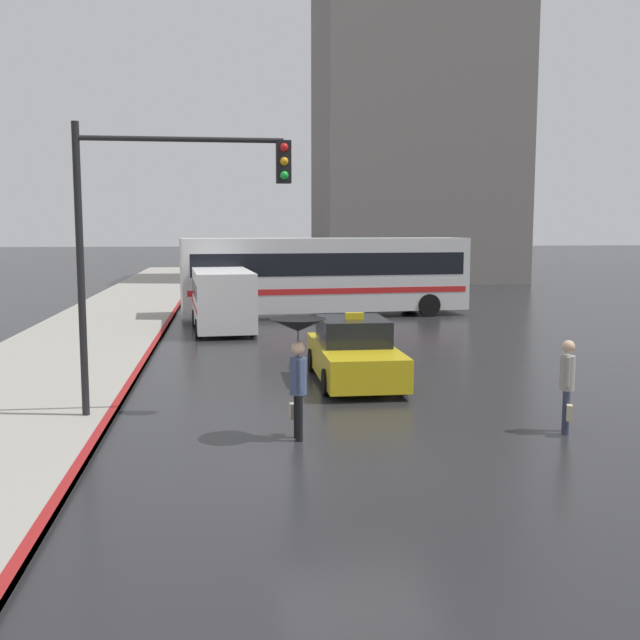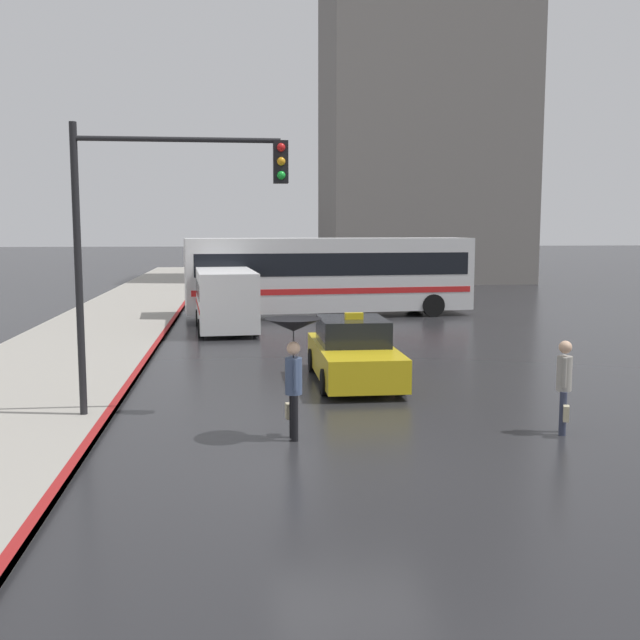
# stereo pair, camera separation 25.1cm
# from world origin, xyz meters

# --- Properties ---
(ground_plane) EXTENTS (300.00, 300.00, 0.00)m
(ground_plane) POSITION_xyz_m (0.00, 0.00, 0.00)
(ground_plane) COLOR #262628
(taxi) EXTENTS (1.91, 4.56, 1.69)m
(taxi) POSITION_xyz_m (1.02, 6.34, 0.69)
(taxi) COLOR gold
(taxi) RESTS_ON ground_plane
(ambulance_van) EXTENTS (2.39, 5.27, 2.20)m
(ambulance_van) POSITION_xyz_m (-2.19, 15.94, 1.23)
(ambulance_van) COLOR silver
(ambulance_van) RESTS_ON ground_plane
(city_bus) EXTENTS (12.25, 3.63, 3.31)m
(city_bus) POSITION_xyz_m (2.14, 20.12, 1.84)
(city_bus) COLOR silver
(city_bus) RESTS_ON ground_plane
(pedestrian_with_umbrella) EXTENTS (0.99, 0.99, 2.15)m
(pedestrian_with_umbrella) POSITION_xyz_m (-0.81, 1.44, 1.70)
(pedestrian_with_umbrella) COLOR black
(pedestrian_with_umbrella) RESTS_ON ground_plane
(pedestrian_man) EXTENTS (0.35, 0.56, 1.70)m
(pedestrian_man) POSITION_xyz_m (4.05, 1.26, 0.96)
(pedestrian_man) COLOR #2D3347
(pedestrian_man) RESTS_ON ground_plane
(traffic_light) EXTENTS (4.05, 0.38, 5.66)m
(traffic_light) POSITION_xyz_m (-3.14, 3.19, 3.97)
(traffic_light) COLOR black
(traffic_light) RESTS_ON ground_plane
(building_tower_near) EXTENTS (13.64, 10.56, 24.73)m
(building_tower_near) POSITION_xyz_m (11.42, 41.80, 12.37)
(building_tower_near) COLOR gray
(building_tower_near) RESTS_ON ground_plane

